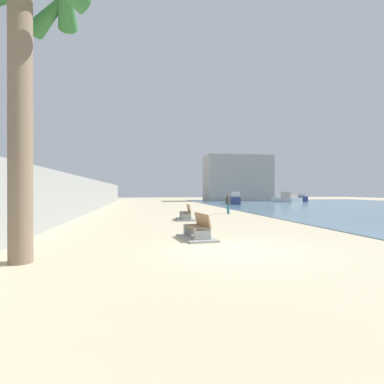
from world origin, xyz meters
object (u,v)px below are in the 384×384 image
(bench_far, at_px, (185,216))
(boat_distant, at_px, (236,199))
(palm_tree, at_px, (23,32))
(boat_outer, at_px, (298,198))
(bench_near, at_px, (197,233))
(person_walking, at_px, (228,203))
(boat_nearest, at_px, (287,198))

(bench_far, xyz_separation_m, boat_distant, (10.64, 23.23, 0.45))
(palm_tree, height_order, boat_distant, palm_tree)
(boat_distant, bearing_deg, boat_outer, 32.68)
(palm_tree, distance_m, bench_near, 8.23)
(bench_far, xyz_separation_m, boat_outer, (25.42, 32.71, 0.40))
(boat_distant, bearing_deg, bench_far, -114.61)
(bench_far, bearing_deg, boat_outer, 52.15)
(person_walking, bearing_deg, palm_tree, -122.83)
(bench_near, relative_size, bench_far, 1.03)
(palm_tree, height_order, bench_near, palm_tree)
(palm_tree, distance_m, boat_distant, 38.23)
(person_walking, xyz_separation_m, boat_outer, (21.36, 28.37, -0.26))
(bench_near, height_order, person_walking, person_walking)
(bench_near, relative_size, person_walking, 1.42)
(bench_near, xyz_separation_m, boat_outer, (26.10, 40.50, 0.40))
(bench_far, relative_size, person_walking, 1.38)
(palm_tree, xyz_separation_m, bench_far, (5.77, 10.90, -5.66))
(bench_far, bearing_deg, bench_near, -94.98)
(boat_distant, relative_size, boat_outer, 0.95)
(palm_tree, xyz_separation_m, boat_nearest, (26.57, 38.79, -5.25))
(boat_nearest, relative_size, boat_outer, 0.74)
(boat_distant, bearing_deg, boat_nearest, 24.65)
(boat_outer, bearing_deg, bench_far, -127.85)
(boat_distant, bearing_deg, palm_tree, -115.69)
(boat_nearest, bearing_deg, person_walking, -125.41)
(bench_near, height_order, boat_nearest, boat_nearest)
(person_walking, distance_m, boat_outer, 35.52)
(bench_near, height_order, boat_distant, boat_distant)
(palm_tree, height_order, person_walking, palm_tree)
(boat_nearest, xyz_separation_m, boat_outer, (4.62, 4.82, -0.01))
(palm_tree, relative_size, boat_distant, 1.06)
(boat_distant, height_order, boat_outer, boat_distant)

